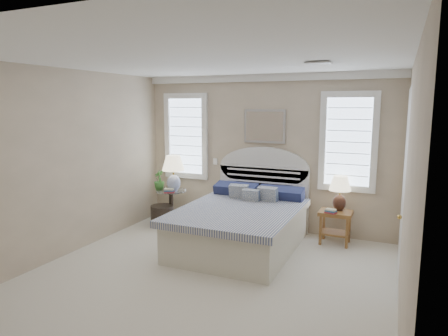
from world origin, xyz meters
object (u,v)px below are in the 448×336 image
(bed, at_px, (243,222))
(side_table_left, at_px, (171,203))
(lamp_left, at_px, (173,169))
(nightstand_right, at_px, (335,220))
(floor_pot, at_px, (162,216))
(lamp_right, at_px, (340,189))

(bed, bearing_deg, side_table_left, 160.26)
(side_table_left, bearing_deg, bed, -19.74)
(side_table_left, distance_m, lamp_left, 0.65)
(lamp_left, bearing_deg, bed, -19.66)
(side_table_left, relative_size, nightstand_right, 1.19)
(bed, height_order, side_table_left, bed)
(bed, relative_size, floor_pot, 5.51)
(lamp_left, relative_size, lamp_right, 1.18)
(side_table_left, xyz_separation_m, lamp_left, (0.08, -0.03, 0.65))
(bed, distance_m, nightstand_right, 1.47)
(bed, bearing_deg, floor_pot, 167.12)
(lamp_left, height_order, lamp_right, lamp_left)
(lamp_left, distance_m, lamp_right, 2.92)
(lamp_right, bearing_deg, bed, -149.87)
(nightstand_right, relative_size, lamp_right, 0.95)
(bed, distance_m, lamp_left, 1.79)
(nightstand_right, distance_m, floor_pot, 3.05)
(bed, bearing_deg, lamp_left, 160.34)
(bed, xyz_separation_m, nightstand_right, (1.30, 0.69, 0.00))
(side_table_left, distance_m, floor_pot, 0.29)
(floor_pot, bearing_deg, lamp_left, 47.19)
(nightstand_right, height_order, floor_pot, nightstand_right)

